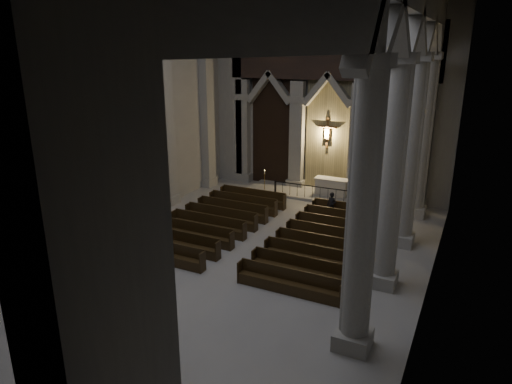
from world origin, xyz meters
TOP-DOWN VIEW (x-y plane):
  - room at (0.00, 0.00)m, footprint 24.00×24.10m
  - sanctuary_wall at (0.00, 11.54)m, footprint 14.00×0.77m
  - right_arcade at (5.50, 1.33)m, footprint 1.00×24.00m
  - left_pilasters at (-6.75, 3.50)m, footprint 0.60×13.00m
  - sanctuary_step at (0.00, 10.60)m, footprint 8.50×2.60m
  - altar at (0.77, 10.57)m, footprint 1.93×0.77m
  - altar_rail at (0.00, 9.49)m, footprint 4.60×0.09m
  - candle_stand_left at (-3.09, 9.77)m, footprint 0.23×0.23m
  - candle_stand_right at (2.67, 9.75)m, footprint 0.23×0.23m
  - pews at (0.00, 3.48)m, footprint 9.24×8.34m
  - worshipper at (1.77, 7.34)m, footprint 0.53×0.40m

SIDE VIEW (x-z plane):
  - sanctuary_step at x=0.00m, z-range 0.00..0.15m
  - pews at x=0.00m, z-range -0.15..0.71m
  - candle_stand_left at x=-3.09m, z-range -0.31..1.06m
  - candle_stand_right at x=2.67m, z-range -0.31..1.06m
  - altar_rail at x=0.00m, z-range 0.15..1.05m
  - altar at x=0.77m, z-range 0.15..1.13m
  - worshipper at x=1.77m, z-range 0.00..1.32m
  - left_pilasters at x=-6.75m, z-range -0.10..7.92m
  - sanctuary_wall at x=0.00m, z-range 0.62..12.62m
  - room at x=0.00m, z-range 1.60..13.60m
  - right_arcade at x=5.50m, z-range 1.83..13.83m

